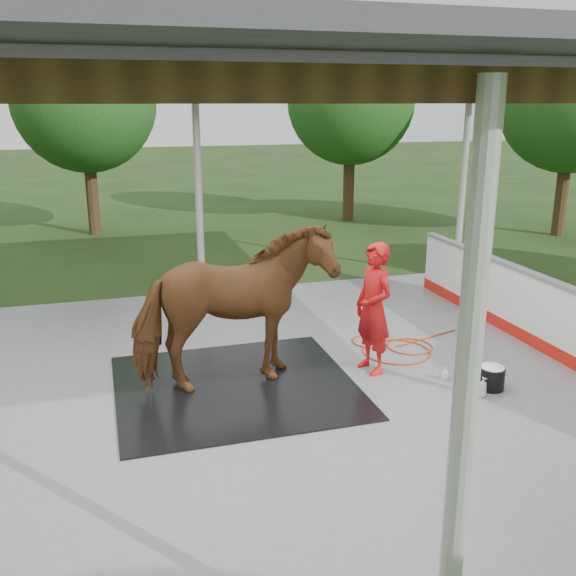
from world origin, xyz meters
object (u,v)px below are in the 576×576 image
object	(u,v)px
wash_bucket	(492,377)
dasher_board	(559,323)
horse	(234,308)
handler	(374,308)

from	to	relation	value
wash_bucket	dasher_board	bearing A→B (deg)	23.71
horse	wash_bucket	world-z (taller)	horse
horse	handler	bearing A→B (deg)	-96.76
horse	wash_bucket	xyz separation A→B (m)	(3.29, -1.03, -0.95)
dasher_board	wash_bucket	distance (m)	1.76
handler	horse	bearing A→B (deg)	-102.33
horse	dasher_board	bearing A→B (deg)	-100.65
handler	wash_bucket	world-z (taller)	handler
horse	wash_bucket	distance (m)	3.58
dasher_board	handler	size ratio (longest dim) A/B	4.27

